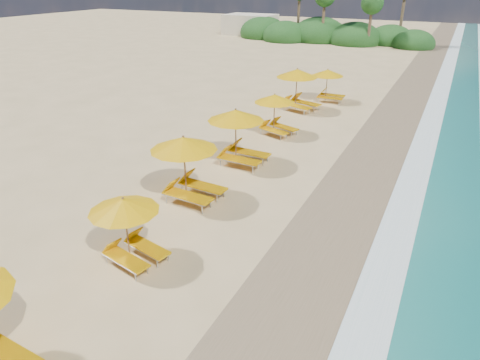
% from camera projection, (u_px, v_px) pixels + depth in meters
% --- Properties ---
extents(ground, '(160.00, 160.00, 0.00)m').
position_uv_depth(ground, '(240.00, 209.00, 16.25)').
color(ground, tan).
rests_on(ground, ground).
extents(wet_sand, '(4.00, 160.00, 0.01)m').
position_uv_depth(wet_sand, '(346.00, 234.00, 14.65)').
color(wet_sand, '#886F51').
rests_on(wet_sand, ground).
extents(surf_foam, '(4.00, 160.00, 0.01)m').
position_uv_depth(surf_foam, '(433.00, 255.00, 13.56)').
color(surf_foam, white).
rests_on(surf_foam, ground).
extents(station_3, '(2.58, 2.48, 2.12)m').
position_uv_depth(station_3, '(130.00, 226.00, 12.85)').
color(station_3, olive).
rests_on(station_3, ground).
extents(station_4, '(2.88, 2.69, 2.58)m').
position_uv_depth(station_4, '(189.00, 165.00, 16.39)').
color(station_4, olive).
rests_on(station_4, ground).
extents(station_5, '(2.86, 2.65, 2.59)m').
position_uv_depth(station_5, '(240.00, 133.00, 19.62)').
color(station_5, olive).
rests_on(station_5, ground).
extents(station_6, '(2.85, 2.79, 2.23)m').
position_uv_depth(station_6, '(277.00, 112.00, 23.42)').
color(station_6, olive).
rests_on(station_6, ground).
extents(station_7, '(3.37, 3.29, 2.65)m').
position_uv_depth(station_7, '(299.00, 87.00, 27.62)').
color(station_7, olive).
rests_on(station_7, ground).
extents(station_8, '(2.43, 2.26, 2.21)m').
position_uv_depth(station_8, '(329.00, 83.00, 29.69)').
color(station_8, olive).
rests_on(station_8, ground).
extents(treeline, '(25.80, 8.80, 9.74)m').
position_uv_depth(treeline, '(326.00, 34.00, 56.72)').
color(treeline, '#163D14').
rests_on(treeline, ground).
extents(beach_building, '(7.00, 5.00, 2.80)m').
position_uv_depth(beach_building, '(250.00, 25.00, 63.40)').
color(beach_building, beige).
rests_on(beach_building, ground).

